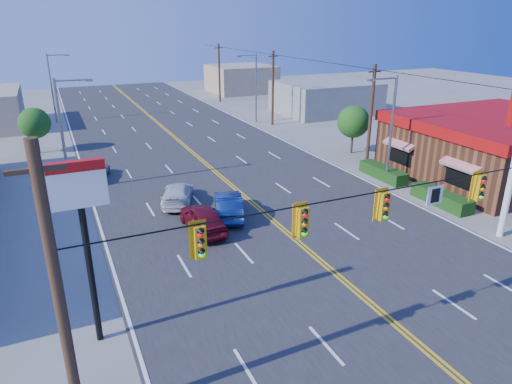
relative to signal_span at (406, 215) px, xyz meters
name	(u,v)px	position (x,y,z in m)	size (l,w,h in m)	color
ground	(394,325)	(0.12, 0.00, -4.89)	(160.00, 160.00, 0.00)	gray
road	(223,178)	(0.12, 20.00, -4.86)	(20.00, 120.00, 0.06)	#2D2D30
signal_span	(406,215)	(0.00, 0.00, 0.00)	(24.32, 0.34, 9.00)	#47301E
kfc	(497,146)	(20.02, 12.00, -2.51)	(16.30, 12.40, 4.70)	brown
pizza_hut_sign	(82,217)	(-10.88, 4.00, 0.30)	(1.90, 0.30, 6.85)	black
streetlight_se	(390,124)	(10.91, 14.00, -0.37)	(2.55, 0.25, 8.00)	gray
streetlight_ne	(255,84)	(10.91, 38.00, -0.37)	(2.55, 0.25, 8.00)	gray
streetlight_sw	(65,129)	(-10.67, 22.00, -0.37)	(2.55, 0.25, 8.00)	gray
streetlight_nw	(53,84)	(-10.67, 48.00, -0.37)	(2.55, 0.25, 8.00)	gray
utility_pole_near	(371,117)	(12.32, 18.00, -0.69)	(0.28, 0.28, 8.40)	#47301E
utility_pole_mid	(273,89)	(12.32, 36.00, -0.69)	(0.28, 0.28, 8.40)	#47301E
utility_pole_far	(219,73)	(12.32, 54.00, -0.69)	(0.28, 0.28, 8.40)	#47301E
tree_kfc_rear	(353,122)	(13.62, 22.00, -1.95)	(2.94, 2.94, 4.41)	#47301E
tree_west	(35,123)	(-12.88, 34.00, -2.09)	(2.80, 2.80, 4.20)	#47301E
bld_east_mid	(326,97)	(22.12, 40.00, -2.89)	(12.00, 10.00, 4.00)	gray
bld_east_far	(241,79)	(19.12, 62.00, -2.69)	(10.00, 10.00, 4.40)	tan
car_magenta	(203,219)	(-4.21, 11.58, -4.11)	(1.82, 4.53, 1.54)	maroon
car_blue	(228,206)	(-2.11, 12.90, -4.13)	(1.60, 4.58, 1.51)	navy
car_white	(178,194)	(-4.42, 16.38, -4.22)	(1.87, 4.60, 1.34)	silver
car_silver	(94,172)	(-9.02, 24.00, -4.32)	(1.87, 4.06, 1.13)	#B2B2B7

